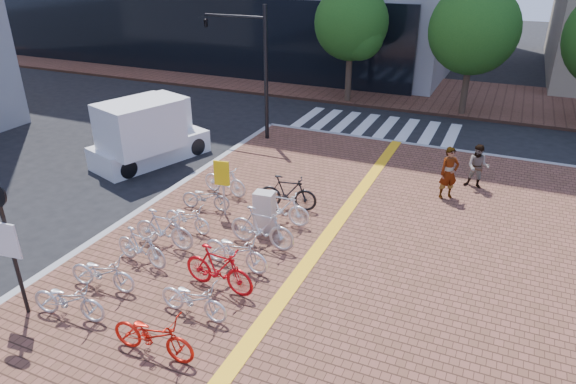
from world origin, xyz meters
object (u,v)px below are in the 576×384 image
at_px(bike_0, 68,300).
at_px(pedestrian_a, 449,173).
at_px(bike_8, 193,299).
at_px(pedestrian_b, 478,167).
at_px(bike_1, 102,272).
at_px(bike_12, 282,208).
at_px(notice_sign, 5,232).
at_px(bike_6, 225,180).
at_px(bike_11, 262,228).
at_px(box_truck, 147,131).
at_px(bike_3, 164,229).
at_px(utility_box, 264,212).
at_px(traffic_light_pole, 238,47).
at_px(bike_9, 219,269).
at_px(bike_4, 187,218).
at_px(bike_7, 153,335).
at_px(bike_2, 141,247).
at_px(bike_13, 288,193).
at_px(bike_10, 236,250).

relative_size(bike_0, pedestrian_a, 1.02).
relative_size(bike_8, pedestrian_b, 1.11).
bearing_deg(pedestrian_a, bike_1, -164.17).
distance_m(bike_12, notice_sign, 7.29).
bearing_deg(bike_6, bike_11, -126.87).
relative_size(bike_1, box_truck, 0.36).
distance_m(bike_3, utility_box, 2.86).
distance_m(bike_0, traffic_light_pole, 13.29).
xyz_separation_m(bike_6, bike_9, (2.56, -4.68, 0.07)).
relative_size(bike_3, bike_4, 1.15).
relative_size(bike_4, bike_6, 0.95).
bearing_deg(traffic_light_pole, box_truck, -116.62).
distance_m(bike_1, bike_8, 2.57).
relative_size(bike_0, bike_7, 0.95).
xyz_separation_m(bike_6, traffic_light_pole, (-2.48, 5.69, 3.30)).
height_order(bike_0, bike_12, bike_12).
height_order(bike_2, bike_8, bike_2).
relative_size(bike_3, box_truck, 0.38).
distance_m(utility_box, notice_sign, 6.62).
relative_size(bike_13, pedestrian_b, 1.21).
bearing_deg(bike_12, bike_4, 121.06).
distance_m(bike_6, pedestrian_b, 8.59).
distance_m(bike_12, pedestrian_a, 5.71).
height_order(bike_7, bike_11, bike_11).
distance_m(bike_8, pedestrian_a, 9.53).
bearing_deg(bike_3, bike_11, -68.36).
distance_m(bike_8, pedestrian_b, 10.98).
height_order(bike_3, bike_13, bike_13).
bearing_deg(bike_3, utility_box, -50.88).
bearing_deg(bike_0, bike_2, -10.59).
distance_m(bike_3, bike_8, 3.23).
xyz_separation_m(bike_11, pedestrian_a, (4.20, 5.24, 0.29)).
bearing_deg(pedestrian_b, bike_8, -111.02).
distance_m(bike_0, pedestrian_b, 13.27).
distance_m(bike_9, bike_13, 4.55).
xyz_separation_m(bike_10, pedestrian_b, (5.14, 7.66, 0.27)).
relative_size(bike_6, notice_sign, 0.51).
bearing_deg(bike_12, bike_3, 134.61).
height_order(bike_7, bike_10, bike_10).
bearing_deg(bike_13, box_truck, 65.04).
bearing_deg(bike_8, bike_0, 115.95).
bearing_deg(box_truck, bike_7, -51.92).
relative_size(bike_7, notice_sign, 0.56).
xyz_separation_m(bike_0, bike_9, (2.50, 2.25, 0.11)).
distance_m(bike_7, bike_12, 6.06).
height_order(bike_10, box_truck, box_truck).
relative_size(bike_4, bike_9, 0.82).
height_order(bike_4, bike_10, bike_10).
distance_m(bike_10, bike_11, 1.21).
distance_m(bike_1, bike_9, 2.80).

